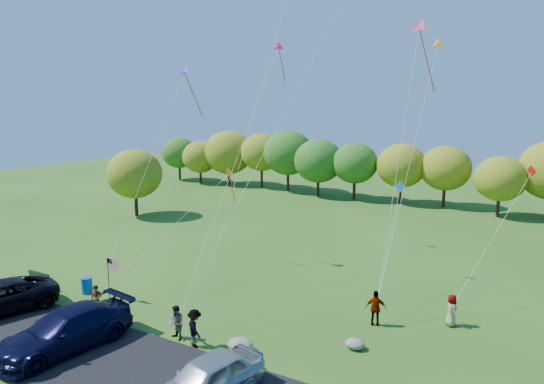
% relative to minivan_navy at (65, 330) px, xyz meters
% --- Properties ---
extents(ground, '(140.00, 140.00, 0.00)m').
position_rel_minivan_navy_xyz_m(ground, '(3.93, 4.09, -0.99)').
color(ground, '#2B5618').
rests_on(ground, ground).
extents(asphalt_lane, '(44.00, 6.00, 0.06)m').
position_rel_minivan_navy_xyz_m(asphalt_lane, '(3.93, 0.09, -0.96)').
color(asphalt_lane, black).
rests_on(asphalt_lane, ground).
extents(treeline, '(76.41, 28.19, 8.53)m').
position_rel_minivan_navy_xyz_m(treeline, '(4.73, 41.00, 3.78)').
color(treeline, '#332212').
rests_on(treeline, ground).
extents(minivan_navy, '(3.42, 6.67, 1.85)m').
position_rel_minivan_navy_xyz_m(minivan_navy, '(0.00, 0.00, 0.00)').
color(minivan_navy, black).
rests_on(minivan_navy, asphalt_lane).
extents(minivan_silver, '(3.03, 5.38, 1.73)m').
position_rel_minivan_navy_xyz_m(minivan_silver, '(8.18, 0.08, -0.06)').
color(minivan_silver, '#B3B8BE').
rests_on(minivan_silver, asphalt_lane).
extents(flyer_a, '(0.71, 0.64, 1.64)m').
position_rel_minivan_navy_xyz_m(flyer_a, '(-1.98, 3.43, -0.17)').
color(flyer_a, '#4C4C59').
rests_on(flyer_a, ground).
extents(flyer_b, '(0.98, 0.86, 1.71)m').
position_rel_minivan_navy_xyz_m(flyer_b, '(3.76, 3.41, -0.13)').
color(flyer_b, '#4C4C59').
rests_on(flyer_b, ground).
extents(flyer_c, '(1.37, 1.20, 1.84)m').
position_rel_minivan_navy_xyz_m(flyer_c, '(4.99, 3.29, -0.07)').
color(flyer_c, '#4C4C59').
rests_on(flyer_c, ground).
extents(flyer_d, '(1.19, 0.79, 1.87)m').
position_rel_minivan_navy_xyz_m(flyer_d, '(11.65, 9.80, -0.05)').
color(flyer_d, '#4C4C59').
rests_on(flyer_d, ground).
extents(flyer_e, '(0.89, 0.99, 1.70)m').
position_rel_minivan_navy_xyz_m(flyer_e, '(15.05, 11.73, -0.14)').
color(flyer_e, '#4C4C59').
rests_on(flyer_e, ground).
extents(park_bench, '(1.96, 0.49, 1.08)m').
position_rel_minivan_navy_xyz_m(park_bench, '(-8.16, 4.31, -0.41)').
color(park_bench, '#153A18').
rests_on(park_bench, ground).
extents(trash_barrel, '(0.66, 0.66, 0.99)m').
position_rel_minivan_navy_xyz_m(trash_barrel, '(-4.95, 5.20, -0.49)').
color(trash_barrel, '#0B46AE').
rests_on(trash_barrel, ground).
extents(flag_assembly, '(0.95, 0.62, 2.57)m').
position_rel_minivan_navy_xyz_m(flag_assembly, '(-2.71, 5.20, 0.94)').
color(flag_assembly, black).
rests_on(flag_assembly, ground).
extents(boulder_near, '(1.26, 0.99, 0.63)m').
position_rel_minivan_navy_xyz_m(boulder_near, '(7.09, 3.99, -0.67)').
color(boulder_near, gray).
rests_on(boulder_near, ground).
extents(boulder_far, '(0.92, 0.77, 0.48)m').
position_rel_minivan_navy_xyz_m(boulder_far, '(11.62, 6.91, -0.75)').
color(boulder_far, gray).
rests_on(boulder_far, ground).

